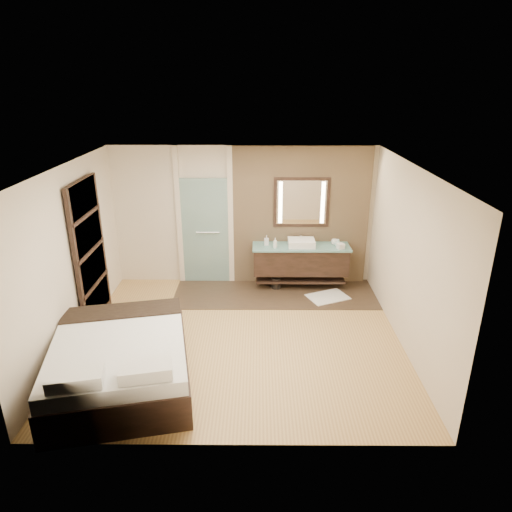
{
  "coord_description": "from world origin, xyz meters",
  "views": [
    {
      "loc": [
        0.29,
        -6.24,
        3.83
      ],
      "look_at": [
        0.25,
        0.6,
        1.17
      ],
      "focal_mm": 32.0,
      "sensor_mm": 36.0,
      "label": 1
    }
  ],
  "objects_px": {
    "mirror_unit": "(302,202)",
    "bed": "(120,362)",
    "vanity": "(301,260)",
    "waste_bin": "(276,283)"
  },
  "relations": [
    {
      "from": "mirror_unit",
      "to": "bed",
      "type": "height_order",
      "value": "mirror_unit"
    },
    {
      "from": "mirror_unit",
      "to": "waste_bin",
      "type": "relative_size",
      "value": 4.46
    },
    {
      "from": "mirror_unit",
      "to": "bed",
      "type": "xyz_separation_m",
      "value": [
        -2.63,
        -3.31,
        -1.31
      ]
    },
    {
      "from": "bed",
      "to": "waste_bin",
      "type": "distance_m",
      "value": 3.71
    },
    {
      "from": "vanity",
      "to": "waste_bin",
      "type": "xyz_separation_m",
      "value": [
        -0.47,
        -0.07,
        -0.46
      ]
    },
    {
      "from": "mirror_unit",
      "to": "bed",
      "type": "relative_size",
      "value": 0.43
    },
    {
      "from": "bed",
      "to": "waste_bin",
      "type": "bearing_deg",
      "value": 42.34
    },
    {
      "from": "vanity",
      "to": "mirror_unit",
      "type": "relative_size",
      "value": 1.75
    },
    {
      "from": "bed",
      "to": "waste_bin",
      "type": "relative_size",
      "value": 10.37
    },
    {
      "from": "bed",
      "to": "mirror_unit",
      "type": "bearing_deg",
      "value": 39.65
    }
  ]
}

